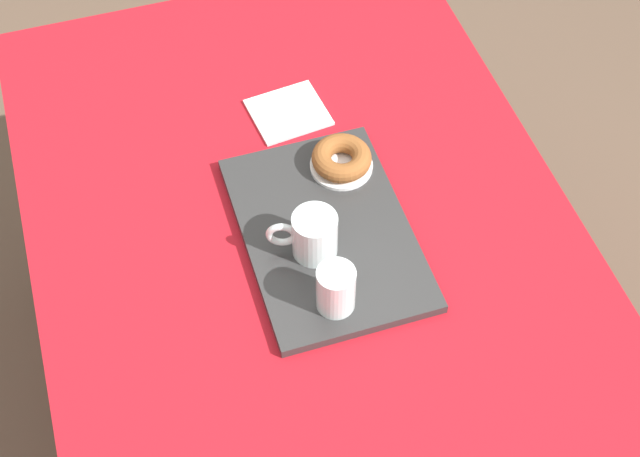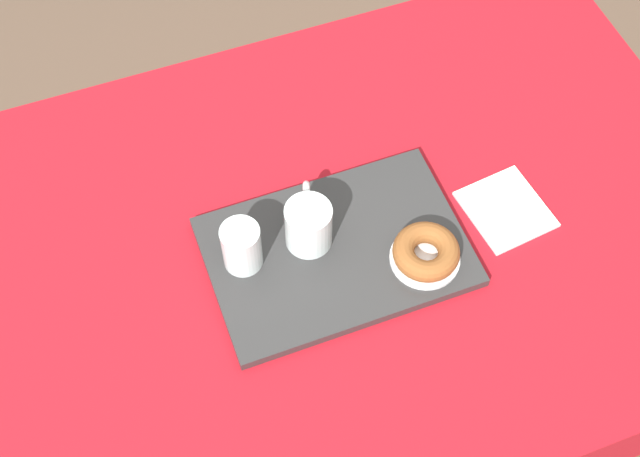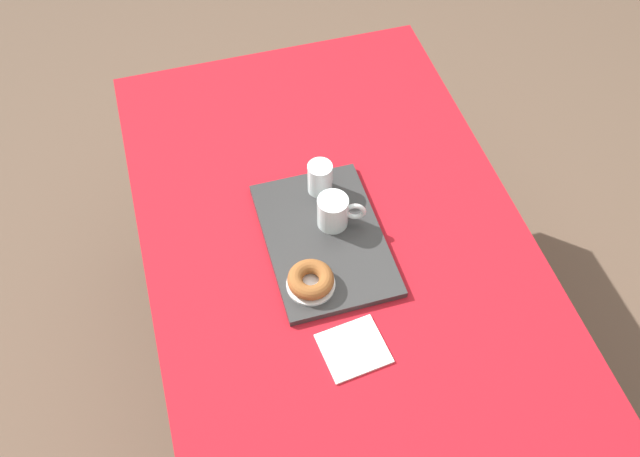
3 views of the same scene
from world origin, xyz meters
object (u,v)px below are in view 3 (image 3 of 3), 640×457
(serving_tray, at_px, (324,239))
(water_glass_near, at_px, (320,179))
(donut_plate_left, at_px, (311,284))
(paper_napkin, at_px, (354,348))
(dining_table, at_px, (334,251))
(tea_mug_left, at_px, (335,212))
(sugar_donut_left, at_px, (311,279))

(serving_tray, distance_m, water_glass_near, 0.16)
(donut_plate_left, distance_m, paper_napkin, 0.18)
(dining_table, relative_size, donut_plate_left, 12.62)
(tea_mug_left, distance_m, water_glass_near, 0.11)
(tea_mug_left, height_order, water_glass_near, water_glass_near)
(serving_tray, xyz_separation_m, donut_plate_left, (0.13, -0.07, 0.01))
(tea_mug_left, bearing_deg, serving_tray, -46.72)
(tea_mug_left, xyz_separation_m, water_glass_near, (-0.11, -0.01, -0.00))
(sugar_donut_left, distance_m, paper_napkin, 0.19)
(dining_table, distance_m, sugar_donut_left, 0.22)
(sugar_donut_left, bearing_deg, tea_mug_left, 146.60)
(sugar_donut_left, bearing_deg, donut_plate_left, 0.00)
(paper_napkin, bearing_deg, sugar_donut_left, -164.35)
(dining_table, xyz_separation_m, donut_plate_left, (0.15, -0.10, 0.11))
(serving_tray, bearing_deg, dining_table, 122.58)
(tea_mug_left, relative_size, paper_napkin, 0.83)
(dining_table, bearing_deg, donut_plate_left, -34.52)
(sugar_donut_left, xyz_separation_m, paper_napkin, (0.18, 0.05, -0.04))
(dining_table, bearing_deg, serving_tray, -57.42)
(tea_mug_left, height_order, sugar_donut_left, tea_mug_left)
(dining_table, distance_m, paper_napkin, 0.34)
(serving_tray, relative_size, water_glass_near, 4.76)
(dining_table, height_order, water_glass_near, water_glass_near)
(water_glass_near, distance_m, donut_plate_left, 0.29)
(tea_mug_left, bearing_deg, dining_table, -20.85)
(dining_table, distance_m, tea_mug_left, 0.15)
(dining_table, distance_m, donut_plate_left, 0.21)
(water_glass_near, bearing_deg, serving_tray, -11.89)
(donut_plate_left, height_order, sugar_donut_left, sugar_donut_left)
(serving_tray, distance_m, paper_napkin, 0.30)
(water_glass_near, height_order, donut_plate_left, water_glass_near)
(dining_table, relative_size, tea_mug_left, 12.61)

